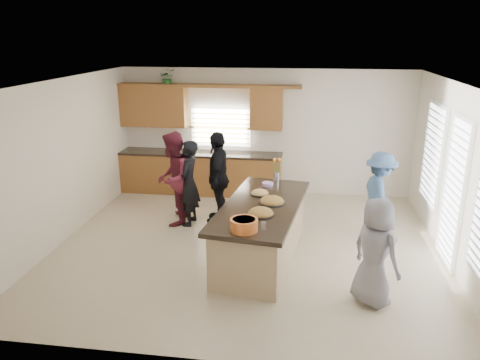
% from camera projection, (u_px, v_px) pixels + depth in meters
% --- Properties ---
extents(floor, '(6.50, 6.50, 0.00)m').
position_uv_depth(floor, '(247.00, 246.00, 8.11)').
color(floor, '#C9B795').
rests_on(floor, ground).
extents(room_shell, '(6.52, 6.02, 2.81)m').
position_uv_depth(room_shell, '(248.00, 139.00, 7.53)').
color(room_shell, silver).
rests_on(room_shell, ground).
extents(back_cabinetry, '(4.08, 0.66, 2.46)m').
position_uv_depth(back_cabinetry, '(199.00, 154.00, 10.61)').
color(back_cabinetry, olive).
rests_on(back_cabinetry, ground).
extents(right_wall_glazing, '(0.06, 4.00, 2.25)m').
position_uv_depth(right_wall_glazing, '(456.00, 183.00, 7.14)').
color(right_wall_glazing, white).
rests_on(right_wall_glazing, ground).
extents(island, '(1.49, 2.83, 0.95)m').
position_uv_depth(island, '(262.00, 233.00, 7.54)').
color(island, tan).
rests_on(island, ground).
extents(platter_front, '(0.41, 0.41, 0.17)m').
position_uv_depth(platter_front, '(261.00, 213.00, 6.93)').
color(platter_front, black).
rests_on(platter_front, island).
extents(platter_mid, '(0.43, 0.43, 0.17)m').
position_uv_depth(platter_mid, '(272.00, 202.00, 7.41)').
color(platter_mid, black).
rests_on(platter_mid, island).
extents(platter_back, '(0.31, 0.31, 0.13)m').
position_uv_depth(platter_back, '(260.00, 193.00, 7.79)').
color(platter_back, black).
rests_on(platter_back, island).
extents(salad_bowl, '(0.38, 0.38, 0.17)m').
position_uv_depth(salad_bowl, '(244.00, 224.00, 6.37)').
color(salad_bowl, orange).
rests_on(salad_bowl, island).
extents(clear_cup, '(0.07, 0.07, 0.11)m').
position_uv_depth(clear_cup, '(263.00, 226.00, 6.41)').
color(clear_cup, white).
rests_on(clear_cup, island).
extents(plate_stack, '(0.20, 0.20, 0.05)m').
position_uv_depth(plate_stack, '(268.00, 184.00, 8.27)').
color(plate_stack, '#CC99DF').
rests_on(plate_stack, island).
extents(flower_vase, '(0.14, 0.14, 0.43)m').
position_uv_depth(flower_vase, '(277.00, 168.00, 8.47)').
color(flower_vase, silver).
rests_on(flower_vase, island).
extents(potted_plant, '(0.43, 0.40, 0.38)m').
position_uv_depth(potted_plant, '(167.00, 78.00, 10.28)').
color(potted_plant, '#2B6829').
rests_on(potted_plant, back_cabinetry).
extents(woman_left_back, '(0.41, 0.61, 1.64)m').
position_uv_depth(woman_left_back, '(189.00, 183.00, 8.82)').
color(woman_left_back, black).
rests_on(woman_left_back, ground).
extents(woman_left_mid, '(0.71, 0.89, 1.79)m').
position_uv_depth(woman_left_mid, '(173.00, 179.00, 8.84)').
color(woman_left_mid, maroon).
rests_on(woman_left_mid, ground).
extents(woman_left_front, '(0.50, 1.07, 1.79)m').
position_uv_depth(woman_left_front, '(218.00, 177.00, 8.92)').
color(woman_left_front, black).
rests_on(woman_left_front, ground).
extents(woman_right_back, '(0.80, 1.12, 1.56)m').
position_uv_depth(woman_right_back, '(379.00, 195.00, 8.30)').
color(woman_right_back, '#3D5D86').
rests_on(woman_right_back, ground).
extents(woman_right_front, '(0.85, 0.87, 1.51)m').
position_uv_depth(woman_right_front, '(375.00, 252.00, 6.20)').
color(woman_right_front, slate).
rests_on(woman_right_front, ground).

